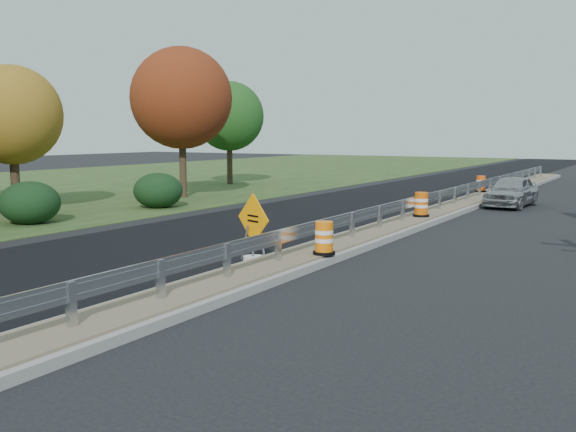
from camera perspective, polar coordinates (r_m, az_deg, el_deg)
The scene contains 15 objects.
ground at distance 16.72m, azimuth 2.75°, elevation -3.58°, with size 140.00×140.00×0.00m, color black.
grass_verge_near at distance 40.22m, azimuth -21.33°, elevation 2.36°, with size 30.00×120.00×0.03m, color #2A441D.
milled_overlay at distance 27.51m, azimuth 4.55°, elevation 0.73°, with size 7.20×120.00×0.01m, color black.
median at distance 23.97m, azimuth 11.85°, elevation -0.14°, with size 1.60×55.00×0.23m.
guardrail at distance 24.84m, azimuth 12.65°, elevation 1.53°, with size 0.10×46.15×0.72m.
hedge_mid at distance 24.21m, azimuth -21.97°, elevation 1.11°, with size 2.09×2.09×1.52m, color black.
hedge_north at distance 27.87m, azimuth -11.47°, elevation 2.25°, with size 2.09×2.09×1.52m, color black.
tree_near_yellow at distance 28.10m, azimuth -23.35°, elevation 8.22°, with size 3.96×3.96×5.88m.
tree_near_red at distance 32.13m, azimuth -9.45°, elevation 10.28°, with size 4.95×4.95×7.35m.
tree_near_back at distance 40.25m, azimuth -5.25°, elevation 8.81°, with size 4.29×4.29×6.37m.
caution_sign at distance 15.89m, azimuth -3.09°, elevation -2.57°, with size 1.18×0.52×1.72m.
barrel_median_near at distance 15.70m, azimuth 3.23°, elevation -2.02°, with size 0.55×0.55×0.81m.
barrel_median_mid at distance 23.29m, azimuth 11.76°, elevation 0.98°, with size 0.59×0.59×0.86m.
barrel_median_far at distance 33.95m, azimuth 16.77°, elevation 2.73°, with size 0.55×0.55×0.81m.
car_silver at distance 29.50m, azimuth 19.25°, elevation 2.10°, with size 1.60×3.98×1.35m, color #A7A7AB.
Camera 1 is at (7.76, -14.47, 3.17)m, focal length 40.00 mm.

